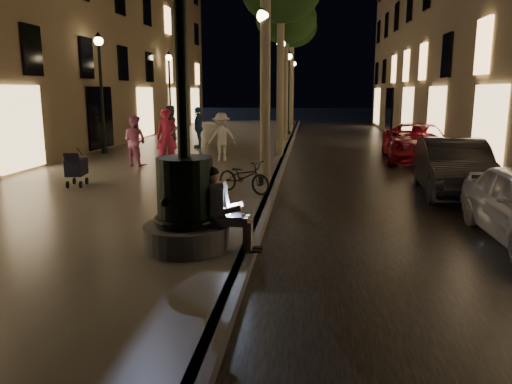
# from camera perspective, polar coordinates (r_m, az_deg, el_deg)

# --- Properties ---
(ground) EXTENTS (120.00, 120.00, 0.00)m
(ground) POSITION_cam_1_polar(r_m,az_deg,el_deg) (20.87, 3.42, 3.97)
(ground) COLOR black
(ground) RESTS_ON ground
(cobble_lane) EXTENTS (6.00, 45.00, 0.02)m
(cobble_lane) POSITION_cam_1_polar(r_m,az_deg,el_deg) (20.95, 11.66, 3.81)
(cobble_lane) COLOR black
(cobble_lane) RESTS_ON ground
(promenade) EXTENTS (8.00, 45.00, 0.20)m
(promenade) POSITION_cam_1_polar(r_m,az_deg,el_deg) (21.42, -7.36, 4.36)
(promenade) COLOR slate
(promenade) RESTS_ON ground
(curb_strip) EXTENTS (0.25, 45.00, 0.20)m
(curb_strip) POSITION_cam_1_polar(r_m,az_deg,el_deg) (20.86, 3.42, 4.25)
(curb_strip) COLOR #59595B
(curb_strip) RESTS_ON ground
(fountain_lamppost) EXTENTS (1.40, 1.40, 5.21)m
(fountain_lamppost) POSITION_cam_1_polar(r_m,az_deg,el_deg) (8.06, -8.11, 0.50)
(fountain_lamppost) COLOR #59595B
(fountain_lamppost) RESTS_ON promenade
(seated_man_laptop) EXTENTS (0.98, 0.33, 1.35)m
(seated_man_laptop) POSITION_cam_1_polar(r_m,az_deg,el_deg) (8.00, -3.79, -1.67)
(seated_man_laptop) COLOR tan
(seated_man_laptop) RESTS_ON promenade
(tree_third) EXTENTS (3.00, 3.00, 7.20)m
(tree_third) POSITION_cam_1_polar(r_m,az_deg,el_deg) (25.92, 3.46, 19.05)
(tree_third) COLOR #6B604C
(tree_third) RESTS_ON promenade
(tree_far) EXTENTS (3.00, 3.00, 7.50)m
(tree_far) POSITION_cam_1_polar(r_m,az_deg,el_deg) (31.90, 4.16, 18.15)
(tree_far) COLOR #6B604C
(tree_far) RESTS_ON promenade
(lamp_curb_a) EXTENTS (0.36, 0.36, 4.81)m
(lamp_curb_a) POSITION_cam_1_polar(r_m,az_deg,el_deg) (13.74, 0.85, 13.61)
(lamp_curb_a) COLOR black
(lamp_curb_a) RESTS_ON promenade
(lamp_curb_b) EXTENTS (0.36, 0.36, 4.81)m
(lamp_curb_b) POSITION_cam_1_polar(r_m,az_deg,el_deg) (21.71, 2.85, 12.83)
(lamp_curb_b) COLOR black
(lamp_curb_b) RESTS_ON promenade
(lamp_curb_c) EXTENTS (0.36, 0.36, 4.81)m
(lamp_curb_c) POSITION_cam_1_polar(r_m,az_deg,el_deg) (29.70, 3.76, 12.47)
(lamp_curb_c) COLOR black
(lamp_curb_c) RESTS_ON promenade
(lamp_curb_d) EXTENTS (0.36, 0.36, 4.81)m
(lamp_curb_d) POSITION_cam_1_polar(r_m,az_deg,el_deg) (37.69, 4.29, 12.26)
(lamp_curb_d) COLOR black
(lamp_curb_d) RESTS_ON promenade
(lamp_left_b) EXTENTS (0.36, 0.36, 4.81)m
(lamp_left_b) POSITION_cam_1_polar(r_m,az_deg,el_deg) (21.38, -17.33, 12.36)
(lamp_left_b) COLOR black
(lamp_left_b) RESTS_ON promenade
(lamp_left_c) EXTENTS (0.36, 0.36, 4.81)m
(lamp_left_c) POSITION_cam_1_polar(r_m,az_deg,el_deg) (30.83, -9.85, 12.29)
(lamp_left_c) COLOR black
(lamp_left_c) RESTS_ON promenade
(stroller) EXTENTS (0.53, 1.02, 1.03)m
(stroller) POSITION_cam_1_polar(r_m,az_deg,el_deg) (14.21, -19.86, 2.66)
(stroller) COLOR black
(stroller) RESTS_ON promenade
(car_second) EXTENTS (1.90, 4.61, 1.49)m
(car_second) POSITION_cam_1_polar(r_m,az_deg,el_deg) (14.17, 21.63, 2.62)
(car_second) COLOR black
(car_second) RESTS_ON ground
(car_third) EXTENTS (2.89, 5.48, 1.47)m
(car_third) POSITION_cam_1_polar(r_m,az_deg,el_deg) (20.48, 17.97, 5.36)
(car_third) COLOR maroon
(car_third) RESTS_ON ground
(pedestrian_red) EXTENTS (0.83, 0.67, 1.96)m
(pedestrian_red) POSITION_cam_1_polar(r_m,az_deg,el_deg) (17.04, -10.13, 6.11)
(pedestrian_red) COLOR #D42A55
(pedestrian_red) RESTS_ON promenade
(pedestrian_pink) EXTENTS (1.01, 0.91, 1.71)m
(pedestrian_pink) POSITION_cam_1_polar(r_m,az_deg,el_deg) (17.53, -13.67, 5.71)
(pedestrian_pink) COLOR pink
(pedestrian_pink) RESTS_ON promenade
(pedestrian_white) EXTENTS (1.30, 1.08, 1.75)m
(pedestrian_white) POSITION_cam_1_polar(r_m,az_deg,el_deg) (18.31, -3.98, 6.29)
(pedestrian_white) COLOR silver
(pedestrian_white) RESTS_ON promenade
(pedestrian_blue) EXTENTS (0.60, 1.12, 1.82)m
(pedestrian_blue) POSITION_cam_1_polar(r_m,az_deg,el_deg) (22.65, -6.60, 7.34)
(pedestrian_blue) COLOR #26538D
(pedestrian_blue) RESTS_ON promenade
(pedestrian_dark) EXTENTS (0.78, 1.01, 1.82)m
(pedestrian_dark) POSITION_cam_1_polar(r_m,az_deg,el_deg) (25.29, -9.74, 7.68)
(pedestrian_dark) COLOR #343339
(pedestrian_dark) RESTS_ON promenade
(bicycle) EXTENTS (1.64, 1.26, 0.83)m
(bicycle) POSITION_cam_1_polar(r_m,az_deg,el_deg) (12.52, -1.39, 1.76)
(bicycle) COLOR black
(bicycle) RESTS_ON promenade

